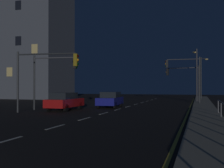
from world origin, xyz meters
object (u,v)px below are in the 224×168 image
at_px(traffic_light_near_left, 184,71).
at_px(traffic_light_overhead_east, 183,76).
at_px(traffic_light_far_center, 45,68).
at_px(building_distant, 11,38).
at_px(car_oncoming, 110,99).
at_px(traffic_light_near_right, 54,71).
at_px(street_lamp_median, 196,70).
at_px(street_lamp_corner, 202,74).
at_px(car, 65,101).

xyz_separation_m(traffic_light_near_left, traffic_light_overhead_east, (-0.39, 4.64, -0.51)).
xyz_separation_m(traffic_light_far_center, building_distant, (-21.96, 25.77, 7.68)).
bearing_deg(traffic_light_overhead_east, traffic_light_far_center, -114.70).
distance_m(car_oncoming, traffic_light_near_right, 6.51).
relative_size(car_oncoming, building_distant, 0.20).
height_order(traffic_light_far_center, street_lamp_median, street_lamp_median).
height_order(car_oncoming, traffic_light_overhead_east, traffic_light_overhead_east).
bearing_deg(traffic_light_near_right, traffic_light_near_left, 51.47).
bearing_deg(traffic_light_near_right, street_lamp_corner, 63.34).
relative_size(traffic_light_near_left, building_distant, 0.25).
height_order(car_oncoming, traffic_light_near_right, traffic_light_near_right).
bearing_deg(street_lamp_median, traffic_light_near_right, -124.46).
height_order(traffic_light_overhead_east, traffic_light_far_center, traffic_light_overhead_east).
distance_m(traffic_light_near_left, traffic_light_near_right, 17.21).
xyz_separation_m(car_oncoming, traffic_light_near_left, (6.79, 9.00, 3.25)).
bearing_deg(street_lamp_median, traffic_light_overhead_east, 164.68).
bearing_deg(car_oncoming, building_distant, 143.59).
height_order(car, traffic_light_overhead_east, traffic_light_overhead_east).
bearing_deg(traffic_light_near_left, street_lamp_corner, 79.85).
bearing_deg(car_oncoming, traffic_light_near_left, 52.98).
relative_size(traffic_light_near_right, building_distant, 0.22).
height_order(car, street_lamp_corner, street_lamp_corner).
relative_size(car, traffic_light_near_left, 0.79).
bearing_deg(traffic_light_near_left, street_lamp_median, 71.72).
relative_size(traffic_light_near_left, street_lamp_corner, 0.84).
bearing_deg(car, traffic_light_overhead_east, 62.63).
relative_size(car_oncoming, street_lamp_corner, 0.67).
bearing_deg(building_distant, car, -45.80).
bearing_deg(car_oncoming, street_lamp_median, 58.19).
distance_m(traffic_light_overhead_east, traffic_light_far_center, 22.97).
height_order(car_oncoming, traffic_light_near_left, traffic_light_near_left).
relative_size(car_oncoming, street_lamp_median, 0.64).
distance_m(traffic_light_near_left, traffic_light_overhead_east, 4.69).
bearing_deg(traffic_light_far_center, street_lamp_median, 60.88).
distance_m(car_oncoming, traffic_light_near_left, 11.73).
height_order(car, traffic_light_far_center, traffic_light_far_center).
bearing_deg(car_oncoming, traffic_light_near_right, -131.39).
bearing_deg(traffic_light_far_center, traffic_light_overhead_east, 65.30).
relative_size(car_oncoming, traffic_light_overhead_east, 0.94).
bearing_deg(traffic_light_overhead_east, car, -117.37).
bearing_deg(building_distant, car_oncoming, -36.41).
relative_size(traffic_light_overhead_east, street_lamp_median, 0.68).
height_order(traffic_light_near_left, traffic_light_overhead_east, traffic_light_near_left).
height_order(traffic_light_near_left, street_lamp_median, street_lamp_median).
distance_m(traffic_light_near_right, building_distant, 32.25).
relative_size(street_lamp_median, building_distant, 0.31).
xyz_separation_m(traffic_light_near_left, traffic_light_near_right, (-10.72, -13.46, -0.59)).
distance_m(car, traffic_light_far_center, 3.99).
bearing_deg(traffic_light_near_left, traffic_light_near_right, -128.53).
height_order(car, traffic_light_near_right, traffic_light_near_right).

